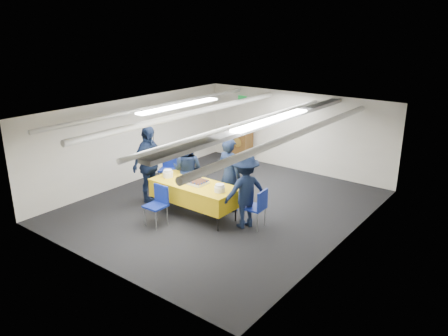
{
  "coord_description": "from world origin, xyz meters",
  "views": [
    {
      "loc": [
        5.89,
        -7.61,
        4.17
      ],
      "look_at": [
        0.2,
        -0.2,
        1.05
      ],
      "focal_mm": 35.0,
      "sensor_mm": 36.0,
      "label": 1
    }
  ],
  "objects_px": {
    "chair_near": "(158,201)",
    "sailor_c": "(149,164)",
    "serving_table": "(195,192)",
    "sheet_cake": "(196,182)",
    "chair_left": "(168,166)",
    "sailor_d": "(245,191)",
    "chair_right": "(258,205)",
    "sailor_b": "(187,170)",
    "sailor_a": "(229,174)",
    "podium": "(242,144)"
  },
  "relations": [
    {
      "from": "sailor_c",
      "to": "sailor_a",
      "type": "bearing_deg",
      "value": -77.12
    },
    {
      "from": "sailor_b",
      "to": "serving_table",
      "type": "bearing_deg",
      "value": 126.11
    },
    {
      "from": "sheet_cake",
      "to": "sailor_d",
      "type": "xyz_separation_m",
      "value": [
        1.17,
        0.2,
        0.0
      ]
    },
    {
      "from": "sheet_cake",
      "to": "serving_table",
      "type": "bearing_deg",
      "value": -149.33
    },
    {
      "from": "sailor_b",
      "to": "chair_right",
      "type": "bearing_deg",
      "value": 158.21
    },
    {
      "from": "chair_near",
      "to": "chair_right",
      "type": "xyz_separation_m",
      "value": [
        1.81,
        1.14,
        0.0
      ]
    },
    {
      "from": "sheet_cake",
      "to": "sailor_d",
      "type": "relative_size",
      "value": 0.3
    },
    {
      "from": "sheet_cake",
      "to": "chair_left",
      "type": "bearing_deg",
      "value": 151.24
    },
    {
      "from": "chair_near",
      "to": "sailor_b",
      "type": "relative_size",
      "value": 0.55
    },
    {
      "from": "sailor_c",
      "to": "chair_left",
      "type": "bearing_deg",
      "value": 11.62
    },
    {
      "from": "sailor_d",
      "to": "sailor_c",
      "type": "bearing_deg",
      "value": -58.91
    },
    {
      "from": "sheet_cake",
      "to": "chair_near",
      "type": "relative_size",
      "value": 0.55
    },
    {
      "from": "chair_right",
      "to": "sailor_b",
      "type": "bearing_deg",
      "value": 174.19
    },
    {
      "from": "chair_right",
      "to": "sailor_b",
      "type": "distance_m",
      "value": 2.21
    },
    {
      "from": "sailor_a",
      "to": "sailor_d",
      "type": "xyz_separation_m",
      "value": [
        0.8,
        -0.52,
        -0.05
      ]
    },
    {
      "from": "chair_right",
      "to": "chair_near",
      "type": "bearing_deg",
      "value": -147.8
    },
    {
      "from": "sailor_d",
      "to": "chair_left",
      "type": "bearing_deg",
      "value": -79.84
    },
    {
      "from": "sailor_d",
      "to": "sheet_cake",
      "type": "bearing_deg",
      "value": -54.84
    },
    {
      "from": "chair_near",
      "to": "sailor_b",
      "type": "height_order",
      "value": "sailor_b"
    },
    {
      "from": "sheet_cake",
      "to": "sailor_c",
      "type": "relative_size",
      "value": 0.26
    },
    {
      "from": "sheet_cake",
      "to": "podium",
      "type": "bearing_deg",
      "value": 110.96
    },
    {
      "from": "chair_near",
      "to": "sailor_d",
      "type": "height_order",
      "value": "sailor_d"
    },
    {
      "from": "podium",
      "to": "chair_left",
      "type": "xyz_separation_m",
      "value": [
        -0.43,
        -2.78,
        -0.08
      ]
    },
    {
      "from": "chair_near",
      "to": "chair_left",
      "type": "height_order",
      "value": "same"
    },
    {
      "from": "sailor_b",
      "to": "sailor_c",
      "type": "xyz_separation_m",
      "value": [
        -0.72,
        -0.58,
        0.15
      ]
    },
    {
      "from": "podium",
      "to": "sheet_cake",
      "type": "bearing_deg",
      "value": -69.04
    },
    {
      "from": "sheet_cake",
      "to": "chair_near",
      "type": "xyz_separation_m",
      "value": [
        -0.36,
        -0.84,
        -0.28
      ]
    },
    {
      "from": "chair_right",
      "to": "sailor_d",
      "type": "height_order",
      "value": "sailor_d"
    },
    {
      "from": "chair_right",
      "to": "sailor_c",
      "type": "bearing_deg",
      "value": -173.02
    },
    {
      "from": "sailor_a",
      "to": "chair_right",
      "type": "bearing_deg",
      "value": 164.82
    },
    {
      "from": "serving_table",
      "to": "chair_right",
      "type": "distance_m",
      "value": 1.52
    },
    {
      "from": "serving_table",
      "to": "chair_near",
      "type": "distance_m",
      "value": 0.88
    },
    {
      "from": "chair_near",
      "to": "sailor_c",
      "type": "xyz_separation_m",
      "value": [
        -1.1,
        0.78,
        0.41
      ]
    },
    {
      "from": "sailor_a",
      "to": "sailor_c",
      "type": "xyz_separation_m",
      "value": [
        -1.83,
        -0.78,
        0.08
      ]
    },
    {
      "from": "chair_left",
      "to": "serving_table",
      "type": "bearing_deg",
      "value": -29.77
    },
    {
      "from": "sailor_c",
      "to": "sailor_d",
      "type": "distance_m",
      "value": 2.64
    },
    {
      "from": "serving_table",
      "to": "sheet_cake",
      "type": "xyz_separation_m",
      "value": [
        0.04,
        0.02,
        0.25
      ]
    },
    {
      "from": "chair_right",
      "to": "chair_left",
      "type": "xyz_separation_m",
      "value": [
        -3.35,
        0.74,
        0.0
      ]
    },
    {
      "from": "sheet_cake",
      "to": "sailor_c",
      "type": "distance_m",
      "value": 1.46
    },
    {
      "from": "sailor_d",
      "to": "chair_right",
      "type": "bearing_deg",
      "value": 134.77
    },
    {
      "from": "serving_table",
      "to": "chair_right",
      "type": "bearing_deg",
      "value": 12.13
    },
    {
      "from": "sailor_c",
      "to": "serving_table",
      "type": "bearing_deg",
      "value": -98.84
    },
    {
      "from": "chair_left",
      "to": "sailor_d",
      "type": "relative_size",
      "value": 0.53
    },
    {
      "from": "chair_left",
      "to": "sailor_c",
      "type": "xyz_separation_m",
      "value": [
        0.44,
        -1.1,
        0.41
      ]
    },
    {
      "from": "serving_table",
      "to": "podium",
      "type": "relative_size",
      "value": 1.65
    },
    {
      "from": "sheet_cake",
      "to": "chair_near",
      "type": "bearing_deg",
      "value": -113.04
    },
    {
      "from": "serving_table",
      "to": "sheet_cake",
      "type": "relative_size",
      "value": 4.29
    },
    {
      "from": "chair_near",
      "to": "sailor_c",
      "type": "height_order",
      "value": "sailor_c"
    },
    {
      "from": "sheet_cake",
      "to": "chair_near",
      "type": "distance_m",
      "value": 0.96
    },
    {
      "from": "serving_table",
      "to": "sailor_d",
      "type": "bearing_deg",
      "value": 10.42
    }
  ]
}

